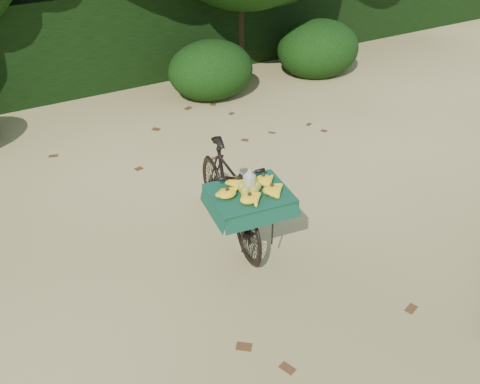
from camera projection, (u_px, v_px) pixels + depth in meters
ground at (266, 243)px, 6.01m from camera, size 80.00×80.00×0.00m
vendor_bicycle at (229, 193)px, 5.87m from camera, size 0.91×1.94×1.14m
hedge_backdrop at (97, 33)px, 10.07m from camera, size 26.00×1.80×1.80m
bush_clumps at (161, 83)px, 9.08m from camera, size 8.80×1.70×0.90m
leaf_litter at (239, 215)px, 6.48m from camera, size 7.00×7.30×0.01m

